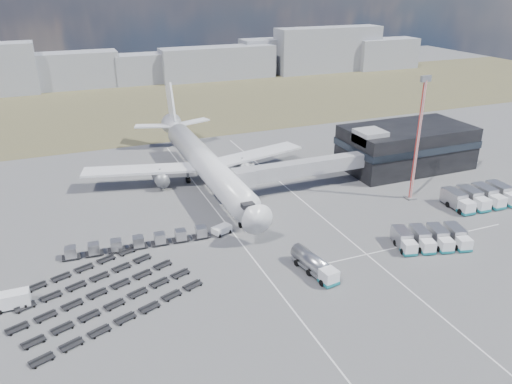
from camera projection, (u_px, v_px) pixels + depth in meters
name	position (u px, v px, depth m)	size (l,w,h in m)	color
ground	(259.00, 250.00, 84.09)	(420.00, 420.00, 0.00)	#565659
grass_strip	(141.00, 106.00, 177.58)	(420.00, 90.00, 0.01)	brown
lane_markings	(303.00, 232.00, 90.02)	(47.12, 110.00, 0.01)	silver
terminal	(406.00, 146.00, 118.95)	(30.40, 16.40, 11.00)	black
jet_bridge	(292.00, 170.00, 104.96)	(30.30, 3.80, 7.05)	#939399
airliner	(203.00, 161.00, 109.51)	(51.59, 64.53, 17.62)	white
skyline	(128.00, 65.00, 209.24)	(312.75, 22.39, 22.92)	gray
fuel_tanker	(314.00, 265.00, 76.98)	(3.82, 9.84, 3.10)	white
pushback_tug	(222.00, 230.00, 89.20)	(3.41, 1.92, 1.52)	white
utility_van	(13.00, 300.00, 69.05)	(4.54, 2.05, 2.40)	white
catering_truck	(247.00, 167.00, 117.23)	(3.42, 6.26, 2.72)	white
service_trucks_near	(431.00, 238.00, 84.94)	(13.19, 9.36, 2.65)	white
service_trucks_far	(481.00, 197.00, 100.29)	(14.29, 8.42, 3.08)	white
uld_row	(138.00, 242.00, 84.36)	(24.69, 3.13, 1.91)	black
baggage_dollies	(98.00, 294.00, 71.86)	(29.03, 24.94, 0.68)	black
floodlight_mast	(418.00, 140.00, 98.75)	(2.39, 1.96, 25.35)	red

